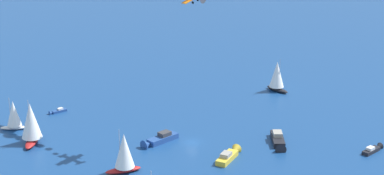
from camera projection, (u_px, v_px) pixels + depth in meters
ground_plane at (192, 142)px, 164.99m from camera, size 2000.00×2000.00×0.00m
motorboat_far_port at (57, 111)px, 184.10m from camera, size 4.90×3.98×1.47m
motorboat_far_stbd at (373, 149)px, 159.86m from camera, size 6.86×4.76×1.98m
motorboat_inshore at (229, 155)px, 156.18m from camera, size 9.97×3.85×2.82m
motorboat_trailing at (278, 141)px, 163.70m from camera, size 11.15×6.10×3.14m
sailboat_ahead at (124, 153)px, 147.89m from camera, size 6.89×7.87×10.59m
sailboat_mid_cluster at (14, 115)px, 171.64m from camera, size 4.93×7.06×8.83m
sailboat_outer_ring_a at (31, 123)px, 162.92m from camera, size 9.53×6.31×11.84m
sailboat_outer_ring_b at (277, 76)px, 199.86m from camera, size 6.15×8.12×10.37m
motorboat_outer_ring_e at (158, 140)px, 164.53m from camera, size 10.50×7.23×3.03m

